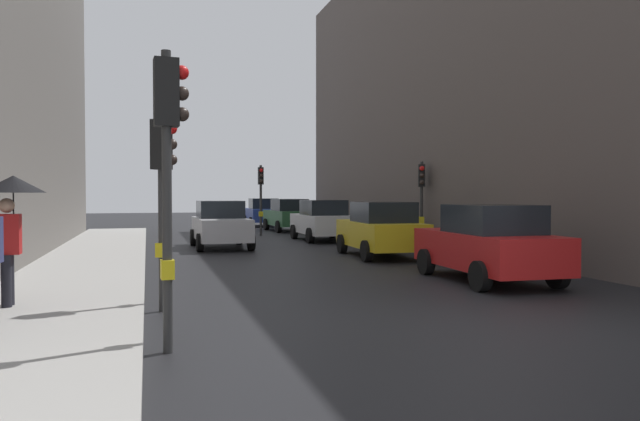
{
  "coord_description": "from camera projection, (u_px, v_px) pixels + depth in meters",
  "views": [
    {
      "loc": [
        -5.03,
        -7.95,
        1.98
      ],
      "look_at": [
        0.12,
        9.71,
        1.5
      ],
      "focal_mm": 33.34,
      "sensor_mm": 36.0,
      "label": 1
    }
  ],
  "objects": [
    {
      "name": "traffic_light_far_median",
      "position": [
        261.0,
        187.0,
        28.93
      ],
      "size": [
        0.24,
        0.43,
        3.43
      ],
      "color": "#2D2D2D",
      "rests_on": "ground"
    },
    {
      "name": "traffic_light_mid_street",
      "position": [
        422.0,
        188.0,
        22.07
      ],
      "size": [
        0.33,
        0.45,
        3.22
      ],
      "color": "#2D2D2D",
      "rests_on": "ground"
    },
    {
      "name": "traffic_light_near_left",
      "position": [
        169.0,
        145.0,
        7.39
      ],
      "size": [
        0.44,
        0.26,
        3.77
      ],
      "color": "#2D2D2D",
      "rests_on": "ground"
    },
    {
      "name": "car_green_estate",
      "position": [
        288.0,
        215.0,
        32.47
      ],
      "size": [
        2.17,
        4.28,
        1.76
      ],
      "color": "#2D6038",
      "rests_on": "ground"
    },
    {
      "name": "car_silver_hatchback",
      "position": [
        221.0,
        224.0,
        22.25
      ],
      "size": [
        2.05,
        4.22,
        1.76
      ],
      "color": "#BCBCC1",
      "rests_on": "ground"
    },
    {
      "name": "building_facade_right",
      "position": [
        555.0,
        84.0,
        24.37
      ],
      "size": [
        12.0,
        29.54,
        13.06
      ],
      "primitive_type": "cube",
      "color": "#5B514C",
      "rests_on": "ground"
    },
    {
      "name": "car_red_sedan",
      "position": [
        488.0,
        243.0,
        13.57
      ],
      "size": [
        2.17,
        4.28,
        1.76
      ],
      "color": "red",
      "rests_on": "ground"
    },
    {
      "name": "ground_plane",
      "position": [
        490.0,
        324.0,
        9.09
      ],
      "size": [
        120.0,
        120.0,
        0.0
      ],
      "primitive_type": "plane",
      "color": "black"
    },
    {
      "name": "car_white_compact",
      "position": [
        322.0,
        220.0,
        25.7
      ],
      "size": [
        2.04,
        4.21,
        1.76
      ],
      "color": "silver",
      "rests_on": "ground"
    },
    {
      "name": "sidewalk_kerb",
      "position": [
        75.0,
        282.0,
        13.01
      ],
      "size": [
        2.93,
        40.0,
        0.16
      ],
      "primitive_type": "cube",
      "color": "#A8A5A0",
      "rests_on": "ground"
    },
    {
      "name": "pedestrian_with_umbrella",
      "position": [
        11.0,
        204.0,
        9.69
      ],
      "size": [
        1.0,
        1.0,
        2.14
      ],
      "color": "black",
      "rests_on": "sidewalk_kerb"
    },
    {
      "name": "traffic_light_near_right",
      "position": [
        163.0,
        175.0,
        10.02
      ],
      "size": [
        0.45,
        0.35,
        3.35
      ],
      "color": "#2D2D2D",
      "rests_on": "ground"
    },
    {
      "name": "car_yellow_taxi",
      "position": [
        381.0,
        229.0,
        18.99
      ],
      "size": [
        2.18,
        4.28,
        1.76
      ],
      "color": "yellow",
      "rests_on": "ground"
    },
    {
      "name": "car_blue_van",
      "position": [
        263.0,
        212.0,
        37.46
      ],
      "size": [
        2.14,
        4.26,
        1.76
      ],
      "color": "navy",
      "rests_on": "ground"
    }
  ]
}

